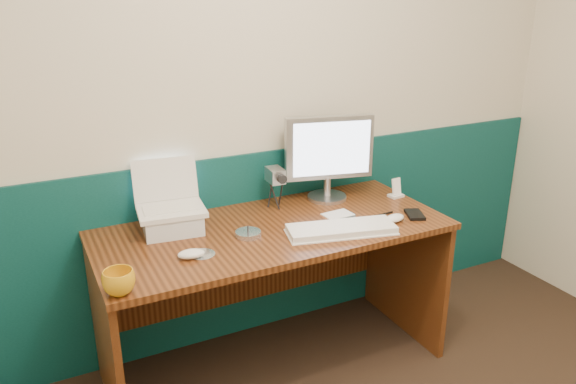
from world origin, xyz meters
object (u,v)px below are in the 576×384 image
keyboard (341,230)px  mug (119,282)px  laptop (169,187)px  camcorder (275,189)px  monitor (328,157)px  desk (274,299)px

keyboard → mug: bearing=-160.7°
mug → laptop: bearing=54.9°
mug → camcorder: bearing=30.8°
monitor → camcorder: 0.32m
camcorder → monitor: bearing=1.1°
monitor → keyboard: 0.48m
monitor → desk: bearing=-139.0°
monitor → camcorder: size_ratio=2.35×
laptop → keyboard: (0.67, -0.35, -0.19)m
monitor → mug: (-1.15, -0.50, -0.18)m
desk → monitor: size_ratio=3.58×
laptop → keyboard: size_ratio=0.61×
keyboard → mug: size_ratio=4.13×
laptop → mug: laptop is taller
laptop → mug: 0.58m
laptop → mug: size_ratio=2.51×
desk → monitor: bearing=27.4°
desk → camcorder: bearing=62.4°
desk → mug: mug is taller
desk → camcorder: size_ratio=8.41×
mug → keyboard: bearing=5.7°
monitor → camcorder: (-0.29, 0.01, -0.13)m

